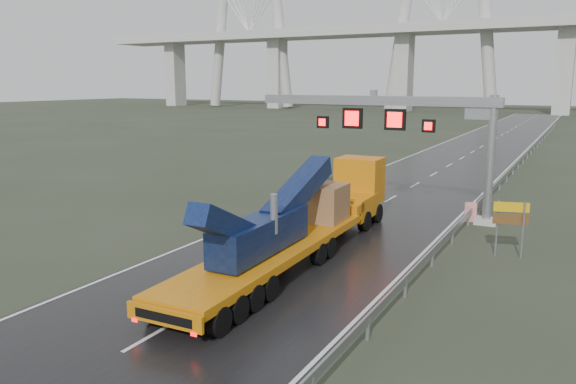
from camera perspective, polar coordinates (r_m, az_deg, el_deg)
The scene contains 7 objects.
ground at distance 20.13m, azimuth -9.85°, elevation -12.10°, with size 400.00×400.00×0.00m, color #2A3122.
road at distance 56.24m, azimuth 16.05°, elevation 2.61°, with size 11.00×200.00×0.02m, color black.
guardrail at distance 45.37m, azimuth 20.90°, elevation 1.26°, with size 0.20×140.00×1.40m, color gray, non-canonical shape.
sign_gantry at distance 33.89m, azimuth 11.99°, elevation 7.03°, with size 14.90×1.20×7.42m.
heavy_haul_truck at distance 26.57m, azimuth 2.43°, elevation -2.34°, with size 3.26×18.82×4.40m.
exit_sign_pair at distance 27.24m, azimuth 21.68°, elevation -2.50°, with size 1.50×0.48×2.63m.
striped_barrier at distance 33.86m, azimuth 18.05°, elevation -1.96°, with size 0.65×0.35×1.09m, color red.
Camera 1 is at (11.58, -14.47, 7.87)m, focal length 35.00 mm.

